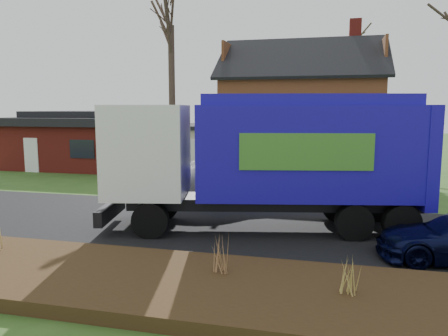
# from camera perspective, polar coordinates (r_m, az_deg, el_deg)

# --- Properties ---
(ground) EXTENTS (120.00, 120.00, 0.00)m
(ground) POSITION_cam_1_polar(r_m,az_deg,el_deg) (14.74, -1.53, -7.53)
(ground) COLOR #2C521B
(ground) RESTS_ON ground
(road) EXTENTS (80.00, 7.00, 0.02)m
(road) POSITION_cam_1_polar(r_m,az_deg,el_deg) (14.74, -1.53, -7.49)
(road) COLOR black
(road) RESTS_ON ground
(mulch_verge) EXTENTS (80.00, 3.50, 0.30)m
(mulch_verge) POSITION_cam_1_polar(r_m,az_deg,el_deg) (9.95, -9.88, -14.48)
(mulch_verge) COLOR black
(mulch_verge) RESTS_ON ground
(main_house) EXTENTS (12.95, 8.95, 9.26)m
(main_house) POSITION_cam_1_polar(r_m,az_deg,el_deg) (27.71, 9.15, 8.00)
(main_house) COLOR beige
(main_house) RESTS_ON ground
(ranch_house) EXTENTS (9.80, 8.20, 3.70)m
(ranch_house) POSITION_cam_1_polar(r_m,az_deg,el_deg) (31.08, -16.78, 3.65)
(ranch_house) COLOR maroon
(ranch_house) RESTS_ON ground
(garbage_truck) EXTENTS (10.41, 4.67, 4.32)m
(garbage_truck) POSITION_cam_1_polar(r_m,az_deg,el_deg) (13.92, 6.18, 1.95)
(garbage_truck) COLOR black
(garbage_truck) RESTS_ON ground
(silver_sedan) EXTENTS (5.46, 3.21, 1.70)m
(silver_sedan) POSITION_cam_1_polar(r_m,az_deg,el_deg) (17.87, -0.80, -2.00)
(silver_sedan) COLOR #9FA2A6
(silver_sedan) RESTS_ON ground
(tree_front_west) EXTENTS (3.84, 3.84, 11.42)m
(tree_front_west) POSITION_cam_1_polar(r_m,az_deg,el_deg) (24.52, -7.00, 20.77)
(tree_front_west) COLOR #3E2F25
(tree_front_west) RESTS_ON ground
(tree_back) EXTENTS (3.58, 3.58, 11.35)m
(tree_back) POSITION_cam_1_polar(r_m,az_deg,el_deg) (36.99, 15.60, 16.21)
(tree_back) COLOR #423828
(tree_back) RESTS_ON ground
(grass_clump_mid) EXTENTS (0.31, 0.26, 0.88)m
(grass_clump_mid) POSITION_cam_1_polar(r_m,az_deg,el_deg) (9.82, -0.77, -10.98)
(grass_clump_mid) COLOR #996D43
(grass_clump_mid) RESTS_ON mulch_verge
(grass_clump_east) EXTENTS (0.32, 0.26, 0.80)m
(grass_clump_east) POSITION_cam_1_polar(r_m,az_deg,el_deg) (9.02, 15.81, -13.31)
(grass_clump_east) COLOR tan
(grass_clump_east) RESTS_ON mulch_verge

